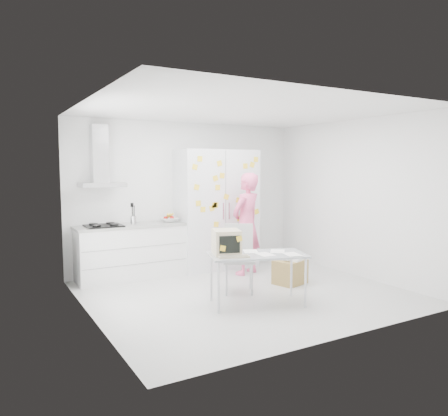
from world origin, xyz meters
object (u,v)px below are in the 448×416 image
desk (238,248)px  cardboard_box (290,271)px  chair (239,254)px  person (246,224)px

desk → cardboard_box: (1.30, 0.49, -0.59)m
desk → chair: (0.36, 0.56, -0.21)m
cardboard_box → chair: bearing=175.8°
person → chair: 1.12m
person → chair: person is taller
chair → desk: bearing=-92.7°
person → chair: (-0.67, -0.84, -0.32)m
chair → cardboard_box: 1.01m
cardboard_box → person: bearing=106.1°
cardboard_box → desk: bearing=-159.2°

